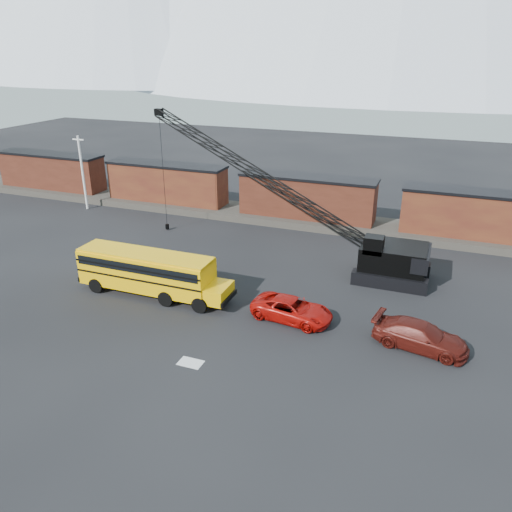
{
  "coord_description": "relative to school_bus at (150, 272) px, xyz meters",
  "views": [
    {
      "loc": [
        12.49,
        -24.87,
        16.59
      ],
      "look_at": [
        0.91,
        5.34,
        3.0
      ],
      "focal_mm": 35.0,
      "sensor_mm": 36.0,
      "label": 1
    }
  ],
  "objects": [
    {
      "name": "gravel_berm",
      "position": [
        6.12,
        19.4,
        -1.44
      ],
      "size": [
        120.0,
        5.0,
        0.7
      ],
      "primitive_type": "cube",
      "color": "#413D36",
      "rests_on": "ground"
    },
    {
      "name": "boxcar_west_near",
      "position": [
        -9.88,
        19.4,
        0.97
      ],
      "size": [
        13.7,
        3.1,
        4.17
      ],
      "color": "#461A14",
      "rests_on": "gravel_berm"
    },
    {
      "name": "boxcar_west_far",
      "position": [
        -25.88,
        19.4,
        0.97
      ],
      "size": [
        13.7,
        3.1,
        4.17
      ],
      "color": "#4F2316",
      "rests_on": "gravel_berm"
    },
    {
      "name": "school_bus",
      "position": [
        0.0,
        0.0,
        0.0
      ],
      "size": [
        11.65,
        2.65,
        3.19
      ],
      "color": "#EDAD04",
      "rests_on": "ground"
    },
    {
      "name": "red_pickup",
      "position": [
        10.55,
        0.17,
        -1.05
      ],
      "size": [
        5.62,
        3.11,
        1.49
      ],
      "primitive_type": "imported",
      "rotation": [
        0.0,
        0.0,
        1.45
      ],
      "color": "#B10D08",
      "rests_on": "ground"
    },
    {
      "name": "utility_pole",
      "position": [
        -17.88,
        15.4,
        2.36
      ],
      "size": [
        1.4,
        0.24,
        8.0
      ],
      "color": "silver",
      "rests_on": "ground"
    },
    {
      "name": "snow_patch",
      "position": [
        6.62,
        -6.6,
        -1.78
      ],
      "size": [
        1.4,
        0.9,
        0.02
      ],
      "primitive_type": "cube",
      "color": "silver",
      "rests_on": "ground"
    },
    {
      "name": "boxcar_mid",
      "position": [
        6.12,
        19.4,
        0.97
      ],
      "size": [
        13.7,
        3.1,
        4.17
      ],
      "color": "#4F2316",
      "rests_on": "gravel_berm"
    },
    {
      "name": "crawler_crane",
      "position": [
        4.5,
        10.7,
        4.82
      ],
      "size": [
        25.16,
        6.23,
        11.71
      ],
      "color": "black",
      "rests_on": "ground"
    },
    {
      "name": "boxcar_east_near",
      "position": [
        22.12,
        19.4,
        0.97
      ],
      "size": [
        13.7,
        3.1,
        4.17
      ],
      "color": "#461A14",
      "rests_on": "gravel_berm"
    },
    {
      "name": "ground",
      "position": [
        6.12,
        -2.6,
        -1.79
      ],
      "size": [
        160.0,
        160.0,
        0.0
      ],
      "primitive_type": "plane",
      "color": "black",
      "rests_on": "ground"
    },
    {
      "name": "maroon_suv",
      "position": [
        18.63,
        -0.32,
        -0.99
      ],
      "size": [
        5.87,
        3.17,
        1.61
      ],
      "primitive_type": "imported",
      "rotation": [
        0.0,
        0.0,
        1.4
      ],
      "color": "#4B120D",
      "rests_on": "ground"
    }
  ]
}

